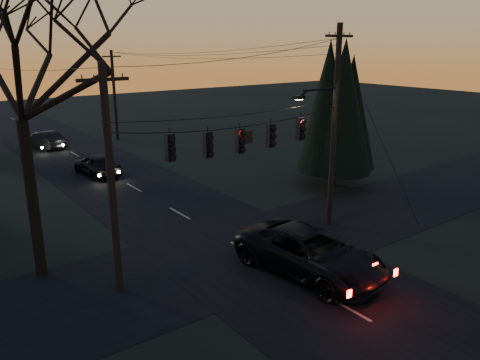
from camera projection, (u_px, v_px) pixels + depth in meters
main_road at (148, 195)px, 28.98m from camera, size 8.00×120.00×0.02m
cross_road at (245, 250)px, 21.28m from camera, size 60.00×7.00×0.02m
utility_pole_right at (329, 224)px, 24.43m from camera, size 5.00×0.30×10.00m
utility_pole_left at (120, 290)px, 17.85m from camera, size 1.80×0.30×8.50m
utility_pole_far_r at (118, 139)px, 46.00m from camera, size 1.80×0.30×8.50m
span_signal_assembly at (241, 139)px, 19.68m from camera, size 11.50×0.44×1.64m
bare_tree_left at (13, 49)px, 16.62m from camera, size 9.95×9.95×12.69m
evergreen_right at (336, 111)px, 29.84m from camera, size 4.32×4.32×8.60m
suv_near at (310, 253)px, 18.95m from camera, size 3.74×6.81×1.81m
sedan_oncoming_a at (97, 164)px, 33.23m from camera, size 2.28×4.81×1.59m
sedan_oncoming_b at (45, 140)px, 41.79m from camera, size 2.76×4.94×1.54m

